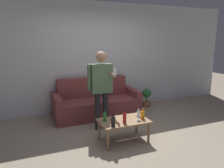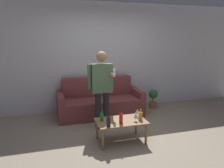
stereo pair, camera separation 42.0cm
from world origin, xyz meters
name	(u,v)px [view 2 (the right image)]	position (x,y,z in m)	size (l,w,h in m)	color
ground_plane	(127,139)	(0.00, 0.00, 0.00)	(16.00, 16.00, 0.00)	gray
wall_back	(101,57)	(0.00, 1.95, 1.35)	(8.00, 0.06, 2.70)	silver
couch	(100,102)	(-0.15, 1.49, 0.31)	(1.99, 0.87, 0.88)	brown
coffee_table	(121,123)	(-0.13, -0.03, 0.34)	(0.87, 0.54, 0.39)	#8E6B47
bottle_orange	(109,121)	(-0.41, -0.23, 0.48)	(0.07, 0.07, 0.22)	black
bottle_green	(102,117)	(-0.45, 0.05, 0.47)	(0.06, 0.06, 0.20)	#23752D
bottle_dark	(121,118)	(-0.17, -0.16, 0.48)	(0.06, 0.06, 0.23)	#B21E1E
bottle_yellow	(141,116)	(0.22, -0.10, 0.47)	(0.07, 0.07, 0.20)	orange
wine_glass_near	(136,116)	(0.11, -0.14, 0.49)	(0.08, 0.08, 0.15)	silver
wine_glass_far	(137,111)	(0.22, 0.05, 0.50)	(0.08, 0.08, 0.16)	silver
person_standing_front	(102,84)	(-0.31, 0.63, 0.92)	(0.49, 0.41, 1.57)	#232328
potted_plant	(153,98)	(1.33, 1.58, 0.27)	(0.24, 0.24, 0.50)	#936042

